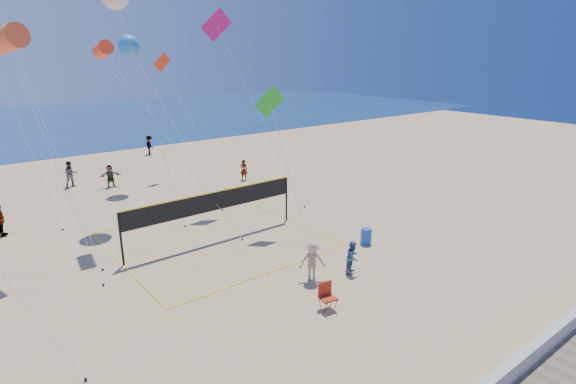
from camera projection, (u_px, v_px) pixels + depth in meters
ground at (342, 379)px, 13.19m from camera, size 120.00×120.00×0.00m
ocean at (18, 125)px, 60.11m from camera, size 140.00×50.00×0.03m
bystander_a at (353, 257)px, 19.42m from camera, size 0.86×0.76×1.47m
bystander_b at (312, 261)px, 18.77m from camera, size 1.28×1.11×1.72m
far_person_0 at (0, 221)px, 23.32m from camera, size 0.78×1.09×1.72m
far_person_1 at (110, 176)px, 32.08m from camera, size 1.55×0.71×1.61m
far_person_2 at (244, 170)px, 33.87m from camera, size 0.65×0.67×1.55m
far_person_3 at (71, 174)px, 31.99m from camera, size 0.92×0.73×1.88m
far_person_4 at (150, 145)px, 42.47m from camera, size 0.76×1.20×1.78m
camp_chair at (327, 294)px, 16.72m from camera, size 0.65×0.77×1.16m
trash_barrel at (366, 236)px, 22.53m from camera, size 0.58×0.58×0.81m
volleyball_net at (213, 207)px, 22.62m from camera, size 9.78×9.63×2.57m
kite_0 at (5, 40)px, 18.58m from camera, size 2.28×6.32×10.39m
kite_2 at (103, 50)px, 21.21m from camera, size 4.94×5.55×9.80m
kite_4 at (271, 108)px, 22.96m from camera, size 1.61×3.75×7.65m
kite_5 at (221, 34)px, 26.17m from camera, size 4.32×4.45×11.74m
kite_7 at (129, 45)px, 30.37m from camera, size 2.63×9.95×10.42m
kite_9 at (166, 70)px, 33.02m from camera, size 2.10×6.51×9.31m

